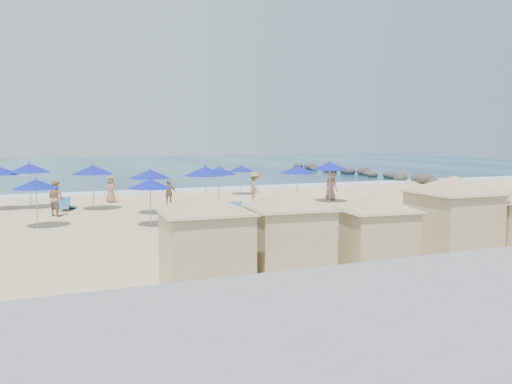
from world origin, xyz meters
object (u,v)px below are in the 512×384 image
umbrella_3 (36,184)px  umbrella_8 (205,171)px  beachgoer_1 (56,198)px  beachgoer_3 (255,187)px  umbrella_6 (150,184)px  cabana_1 (289,223)px  umbrella_4 (29,168)px  beachgoer_2 (169,193)px  beachgoer_4 (111,190)px  cabana_2 (374,224)px  umbrella_5 (150,174)px  umbrella_9 (241,169)px  umbrella_10 (330,166)px  rock_jetty (354,172)px  cabana_0 (205,229)px  beachgoer_5 (331,186)px  umbrella_7 (219,171)px  cabana_3 (453,208)px  umbrella_11 (297,170)px  umbrella_12 (93,170)px  trash_bin (237,230)px

umbrella_3 → umbrella_8: size_ratio=0.87×
beachgoer_1 → beachgoer_3: bearing=-123.9°
beachgoer_3 → umbrella_6: bearing=132.6°
cabana_1 → umbrella_4: cabana_1 is taller
beachgoer_2 → beachgoer_4: bearing=137.1°
cabana_2 → umbrella_5: cabana_2 is taller
umbrella_9 → umbrella_10: umbrella_10 is taller
umbrella_6 → umbrella_10: 12.54m
rock_jetty → umbrella_10: umbrella_10 is taller
cabana_2 → umbrella_8: cabana_2 is taller
cabana_0 → beachgoer_5: (12.71, 15.33, -0.68)m
umbrella_6 → beachgoer_5: (12.28, 5.26, -0.98)m
umbrella_5 → beachgoer_5: umbrella_5 is taller
beachgoer_1 → rock_jetty: bearing=-97.1°
umbrella_7 → umbrella_4: bearing=164.2°
cabana_3 → beachgoer_1: cabana_3 is taller
umbrella_6 → rock_jetty: bearing=42.4°
umbrella_6 → umbrella_8: bearing=40.7°
beachgoer_3 → cabana_3: bearing=-174.9°
umbrella_11 → beachgoer_4: (-10.03, 5.17, -1.27)m
umbrella_10 → beachgoer_1: (-15.56, 0.28, -1.33)m
umbrella_7 → umbrella_11: size_ratio=0.98×
rock_jetty → beachgoer_1: bearing=-147.4°
umbrella_7 → beachgoer_5: bearing=-1.4°
umbrella_9 → umbrella_12: size_ratio=0.82×
cabana_0 → umbrella_9: bearing=67.3°
umbrella_9 → umbrella_11: umbrella_11 is taller
beachgoer_3 → umbrella_8: bearing=130.8°
beachgoer_2 → umbrella_5: bearing=-116.6°
cabana_1 → umbrella_6: cabana_1 is taller
cabana_0 → umbrella_9: 22.32m
umbrella_4 → beachgoer_1: 4.01m
umbrella_5 → beachgoer_2: size_ratio=1.53×
cabana_0 → umbrella_8: (3.82, 12.98, 0.61)m
umbrella_9 → umbrella_11: bearing=-80.3°
trash_bin → beachgoer_1: (-6.25, 9.33, 0.46)m
umbrella_4 → umbrella_6: size_ratio=1.19×
trash_bin → umbrella_9: 16.23m
cabana_1 → umbrella_8: cabana_1 is taller
beachgoer_3 → rock_jetty: bearing=-42.5°
umbrella_4 → beachgoer_5: size_ratio=1.43×
beachgoer_3 → umbrella_12: bearing=90.9°
umbrella_7 → rock_jetty: bearing=41.1°
umbrella_4 → beachgoer_5: umbrella_4 is taller
rock_jetty → umbrella_8: umbrella_8 is taller
beachgoer_1 → beachgoer_2: size_ratio=1.15×
umbrella_11 → beachgoer_4: 11.36m
trash_bin → beachgoer_3: beachgoer_3 is taller
umbrella_12 → beachgoer_1: size_ratio=1.41×
umbrella_4 → umbrella_9: (13.33, 2.21, -0.45)m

